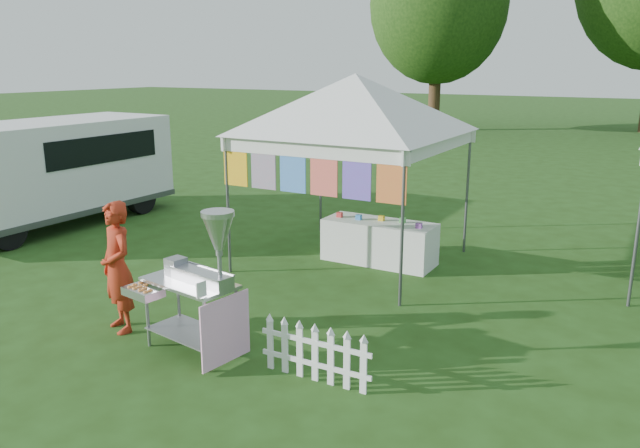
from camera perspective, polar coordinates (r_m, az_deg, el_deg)
The scene contains 8 objects.
ground at distance 7.50m, azimuth -9.33°, elevation -10.51°, with size 120.00×120.00×0.00m, color #224112.
canopy_main at distance 9.76m, azimuth 3.25°, elevation 13.52°, with size 4.24×4.24×3.45m.
tree_left at distance 31.13m, azimuth 10.78°, elevation 19.18°, with size 6.40×6.40×9.53m.
donut_cart at distance 6.81m, azimuth -11.02°, elevation -4.26°, with size 1.30×0.81×1.68m.
vendor at distance 7.81m, azimuth -18.04°, elevation -3.78°, with size 0.58×0.38×1.59m, color #A92914.
cargo_van at distance 13.57m, azimuth -23.15°, elevation 4.65°, with size 2.02×4.96×2.05m.
picket_fence at distance 6.44m, azimuth -0.46°, elevation -11.86°, with size 1.26×0.05×0.56m.
display_table at distance 10.14m, azimuth 5.43°, elevation -1.64°, with size 1.80×0.70×0.68m, color white.
Camera 1 is at (4.37, -5.23, 3.14)m, focal length 35.00 mm.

